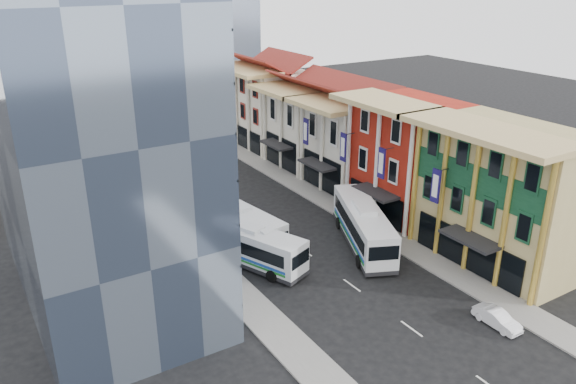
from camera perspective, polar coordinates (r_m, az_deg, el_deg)
ground at (r=42.03m, az=13.41°, el=-14.03°), size 200.00×200.00×0.00m
sidewalk_right at (r=61.38m, az=4.76°, el=-1.40°), size 3.00×90.00×0.15m
sidewalk_left at (r=53.88m, az=-10.04°, el=-5.14°), size 3.00×90.00×0.15m
shophouse_tan at (r=51.73m, az=21.22°, el=-0.33°), size 8.00×14.00×12.00m
shophouse_red at (r=59.11m, az=12.14°, el=3.39°), size 8.00×10.00×12.00m
shophouse_cream_near at (r=66.21m, az=6.44°, el=4.83°), size 8.00×9.00×10.00m
shophouse_cream_mid at (r=73.20m, az=2.10°, el=6.61°), size 8.00×9.00×10.00m
shophouse_cream_far at (r=81.73m, az=-2.03°, el=8.59°), size 8.00×12.00×11.00m
office_tower at (r=43.91m, az=-20.20°, el=8.39°), size 12.00×26.00×30.00m
office_block_far at (r=67.99m, az=-22.83°, el=5.45°), size 10.00×18.00×14.00m
bus_left_near at (r=49.22m, az=-4.24°, el=-5.24°), size 6.85×11.79×3.72m
bus_left_far at (r=53.01m, az=-5.34°, el=-3.07°), size 4.72×12.60×3.95m
bus_right at (r=52.55m, az=7.67°, el=-3.33°), size 7.87×12.84×4.08m
sedan_right at (r=44.29m, az=20.48°, el=-11.95°), size 1.31×3.68×1.21m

